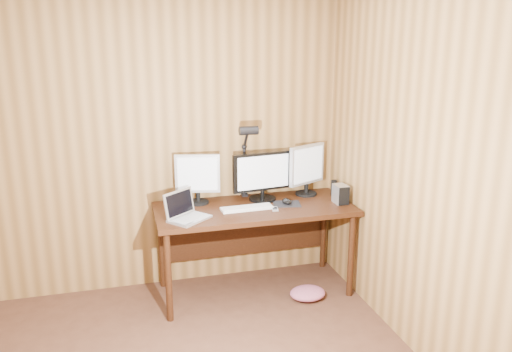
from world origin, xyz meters
name	(u,v)px	position (x,y,z in m)	size (l,w,h in m)	color
room_shell	(146,229)	(0.00, 0.00, 1.25)	(4.00, 4.00, 4.00)	#4E2D1E
desk	(252,218)	(0.93, 1.70, 0.63)	(1.60, 0.70, 0.75)	black
monitor_center	(263,176)	(1.04, 1.78, 0.96)	(0.52, 0.23, 0.41)	black
monitor_left	(198,177)	(0.50, 1.83, 0.97)	(0.36, 0.17, 0.41)	black
monitor_right	(307,168)	(1.45, 1.83, 0.99)	(0.37, 0.21, 0.44)	black
laptop	(185,212)	(0.35, 1.48, 0.80)	(0.37, 0.36, 0.21)	silver
keyboard	(247,208)	(0.85, 1.58, 0.76)	(0.42, 0.14, 0.02)	white
mousepad	(287,204)	(1.20, 1.62, 0.75)	(0.22, 0.18, 0.00)	black
mouse	(287,201)	(1.20, 1.62, 0.77)	(0.07, 0.12, 0.04)	black
hard_drive	(341,194)	(1.64, 1.53, 0.83)	(0.10, 0.14, 0.16)	silver
phone	(275,209)	(1.07, 1.51, 0.76)	(0.07, 0.10, 0.01)	silver
speaker	(334,188)	(1.68, 1.75, 0.82)	(0.06, 0.06, 0.13)	black
desk_lamp	(247,151)	(0.92, 1.85, 1.17)	(0.16, 0.22, 0.68)	black
fabric_pile	(308,293)	(1.31, 1.38, 0.05)	(0.30, 0.24, 0.09)	#B55873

